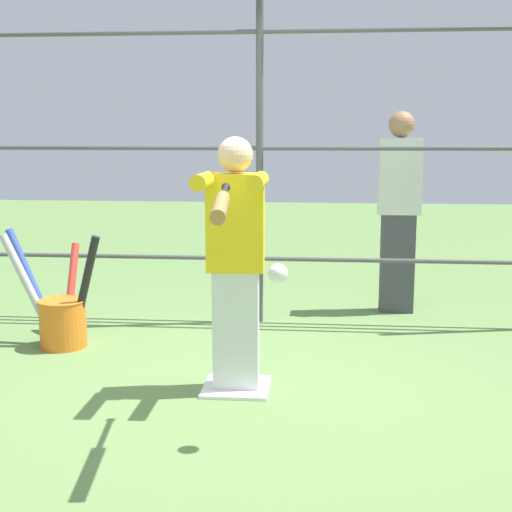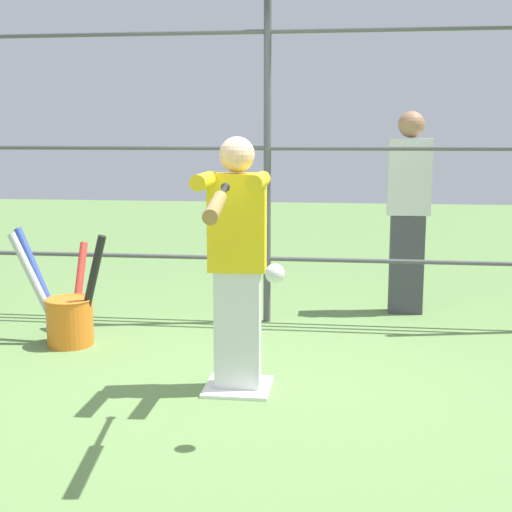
{
  "view_description": "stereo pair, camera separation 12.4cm",
  "coord_description": "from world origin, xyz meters",
  "px_view_note": "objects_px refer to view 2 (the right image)",
  "views": [
    {
      "loc": [
        -0.51,
        4.13,
        1.54
      ],
      "look_at": [
        -0.15,
        0.31,
        0.88
      ],
      "focal_mm": 50.0,
      "sensor_mm": 36.0,
      "label": 1
    },
    {
      "loc": [
        -0.63,
        4.12,
        1.54
      ],
      "look_at": [
        -0.15,
        0.31,
        0.88
      ],
      "focal_mm": 50.0,
      "sensor_mm": 36.0,
      "label": 2
    }
  ],
  "objects_px": {
    "batter": "(237,256)",
    "bystander_behind_fence": "(408,210)",
    "softball_in_flight": "(275,273)",
    "bat_bucket": "(68,313)",
    "baseball_bat_swinging": "(217,204)"
  },
  "relations": [
    {
      "from": "softball_in_flight",
      "to": "bat_bucket",
      "type": "xyz_separation_m",
      "value": [
        1.68,
        -1.54,
        -0.64
      ]
    },
    {
      "from": "batter",
      "to": "bystander_behind_fence",
      "type": "distance_m",
      "value": 2.37
    },
    {
      "from": "baseball_bat_swinging",
      "to": "bat_bucket",
      "type": "bearing_deg",
      "value": -50.0
    },
    {
      "from": "batter",
      "to": "softball_in_flight",
      "type": "xyz_separation_m",
      "value": [
        -0.3,
        0.76,
        0.05
      ]
    },
    {
      "from": "batter",
      "to": "softball_in_flight",
      "type": "height_order",
      "value": "batter"
    },
    {
      "from": "batter",
      "to": "bystander_behind_fence",
      "type": "height_order",
      "value": "bystander_behind_fence"
    },
    {
      "from": "softball_in_flight",
      "to": "bat_bucket",
      "type": "height_order",
      "value": "softball_in_flight"
    },
    {
      "from": "batter",
      "to": "baseball_bat_swinging",
      "type": "xyz_separation_m",
      "value": [
        -0.05,
        0.93,
        0.4
      ]
    },
    {
      "from": "batter",
      "to": "softball_in_flight",
      "type": "distance_m",
      "value": 0.82
    },
    {
      "from": "softball_in_flight",
      "to": "batter",
      "type": "bearing_deg",
      "value": -68.46
    },
    {
      "from": "batter",
      "to": "baseball_bat_swinging",
      "type": "bearing_deg",
      "value": 93.19
    },
    {
      "from": "baseball_bat_swinging",
      "to": "bat_bucket",
      "type": "height_order",
      "value": "baseball_bat_swinging"
    },
    {
      "from": "bat_bucket",
      "to": "batter",
      "type": "bearing_deg",
      "value": 150.58
    },
    {
      "from": "softball_in_flight",
      "to": "baseball_bat_swinging",
      "type": "bearing_deg",
      "value": 34.34
    },
    {
      "from": "batter",
      "to": "baseball_bat_swinging",
      "type": "relative_size",
      "value": 1.68
    }
  ]
}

